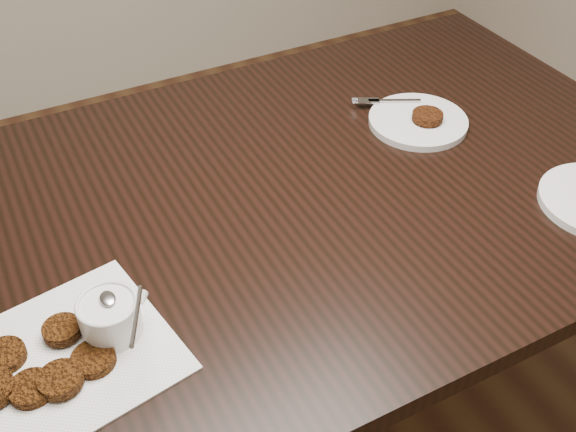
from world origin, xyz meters
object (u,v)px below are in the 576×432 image
object	(u,v)px
sauce_ramekin	(106,302)
napkin	(73,353)
plate_with_patty	(418,118)
table	(303,315)

from	to	relation	value
sauce_ramekin	napkin	bearing A→B (deg)	-168.95
sauce_ramekin	plate_with_patty	distance (m)	0.80
table	napkin	distance (m)	0.65
plate_with_patty	sauce_ramekin	bearing A→B (deg)	-161.20
napkin	sauce_ramekin	size ratio (longest dim) A/B	2.18
plate_with_patty	napkin	bearing A→B (deg)	-161.80
table	napkin	xyz separation A→B (m)	(-0.50, -0.19, 0.38)
napkin	plate_with_patty	world-z (taller)	plate_with_patty
napkin	sauce_ramekin	xyz separation A→B (m)	(0.07, 0.01, 0.07)
napkin	sauce_ramekin	world-z (taller)	sauce_ramekin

